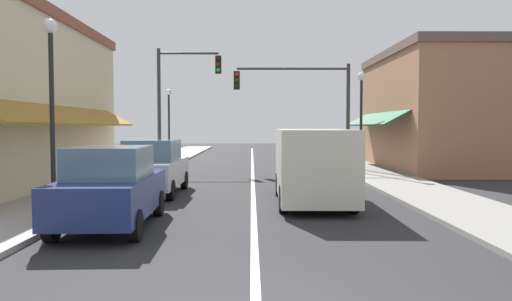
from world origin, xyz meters
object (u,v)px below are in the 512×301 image
object	(u,v)px
traffic_signal_mast_arm	(306,96)
street_lamp_left_far	(169,113)
parked_car_nearest_left	(111,187)
van_in_lane	(312,163)
street_lamp_left_near	(51,83)
traffic_signal_left_corner	(179,90)
parked_car_second_left	(153,167)
street_lamp_right_mid	(361,106)

from	to	relation	value
traffic_signal_mast_arm	street_lamp_left_far	bearing A→B (deg)	146.23
parked_car_nearest_left	van_in_lane	world-z (taller)	van_in_lane
street_lamp_left_near	street_lamp_left_far	world-z (taller)	street_lamp_left_near
parked_car_nearest_left	street_lamp_left_near	size ratio (longest dim) A/B	0.85
van_in_lane	traffic_signal_left_corner	xyz separation A→B (m)	(-5.47, 11.20, 2.92)
street_lamp_left_near	parked_car_second_left	bearing A→B (deg)	60.74
traffic_signal_mast_arm	street_lamp_left_far	distance (m)	9.35
van_in_lane	street_lamp_left_far	bearing A→B (deg)	114.47
traffic_signal_left_corner	street_lamp_right_mid	size ratio (longest dim) A/B	1.34
parked_car_second_left	street_lamp_left_far	xyz separation A→B (m)	(-1.82, 13.85, 2.15)
parked_car_second_left	van_in_lane	xyz separation A→B (m)	(4.93, -1.89, 0.27)
parked_car_second_left	van_in_lane	distance (m)	5.28
street_lamp_left_near	traffic_signal_mast_arm	bearing A→B (deg)	56.98
street_lamp_left_far	traffic_signal_mast_arm	bearing A→B (deg)	-33.77
traffic_signal_mast_arm	street_lamp_left_near	size ratio (longest dim) A/B	1.19
van_in_lane	street_lamp_left_near	distance (m)	7.28
parked_car_nearest_left	street_lamp_left_far	bearing A→B (deg)	94.27
parked_car_second_left	traffic_signal_mast_arm	bearing A→B (deg)	56.28
street_lamp_right_mid	street_lamp_left_near	bearing A→B (deg)	-136.84
traffic_signal_left_corner	street_lamp_left_near	bearing A→B (deg)	-96.01
street_lamp_left_near	street_lamp_right_mid	size ratio (longest dim) A/B	1.06
traffic_signal_mast_arm	street_lamp_right_mid	distance (m)	3.48
traffic_signal_mast_arm	street_lamp_left_near	distance (m)	14.33
parked_car_second_left	traffic_signal_mast_arm	size ratio (longest dim) A/B	0.71
traffic_signal_mast_arm	street_lamp_left_far	xyz separation A→B (m)	(-7.75, 5.19, -0.67)
traffic_signal_left_corner	street_lamp_left_near	distance (m)	12.75
traffic_signal_left_corner	street_lamp_right_mid	distance (m)	9.29
parked_car_nearest_left	parked_car_second_left	xyz separation A→B (m)	(-0.14, 5.23, 0.00)
street_lamp_right_mid	street_lamp_left_far	world-z (taller)	street_lamp_right_mid
parked_car_second_left	street_lamp_left_far	world-z (taller)	street_lamp_left_far
street_lamp_left_far	traffic_signal_left_corner	bearing A→B (deg)	-74.28
parked_car_nearest_left	street_lamp_left_near	distance (m)	3.66
street_lamp_left_near	street_lamp_left_far	size ratio (longest dim) A/B	1.10
traffic_signal_mast_arm	traffic_signal_left_corner	distance (m)	6.52
traffic_signal_mast_arm	traffic_signal_left_corner	bearing A→B (deg)	174.34
van_in_lane	traffic_signal_mast_arm	world-z (taller)	traffic_signal_mast_arm
street_lamp_left_near	street_lamp_right_mid	world-z (taller)	street_lamp_left_near
parked_car_nearest_left	van_in_lane	xyz separation A→B (m)	(4.79, 3.34, 0.27)
parked_car_nearest_left	van_in_lane	bearing A→B (deg)	33.27
parked_car_nearest_left	traffic_signal_left_corner	bearing A→B (deg)	91.09
street_lamp_left_near	street_lamp_left_far	distance (m)	17.20
street_lamp_left_far	street_lamp_right_mid	bearing A→B (deg)	-38.42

